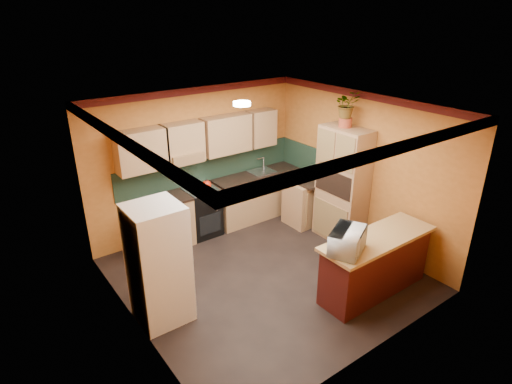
{
  "coord_description": "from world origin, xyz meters",
  "views": [
    {
      "loc": [
        -3.55,
        -4.58,
        3.96
      ],
      "look_at": [
        0.15,
        0.45,
        1.26
      ],
      "focal_mm": 30.0,
      "sensor_mm": 36.0,
      "label": 1
    }
  ],
  "objects_px": {
    "microwave": "(348,241)",
    "base_cabinets_back": "(230,204)",
    "breakfast_bar": "(375,266)",
    "fridge": "(158,264)",
    "pantry": "(342,185)",
    "stove": "(202,212)"
  },
  "relations": [
    {
      "from": "pantry",
      "to": "microwave",
      "type": "relative_size",
      "value": 3.6
    },
    {
      "from": "pantry",
      "to": "breakfast_bar",
      "type": "xyz_separation_m",
      "value": [
        -0.79,
        -1.46,
        -0.61
      ]
    },
    {
      "from": "stove",
      "to": "breakfast_bar",
      "type": "distance_m",
      "value": 3.31
    },
    {
      "from": "base_cabinets_back",
      "to": "pantry",
      "type": "height_order",
      "value": "pantry"
    },
    {
      "from": "microwave",
      "to": "fridge",
      "type": "bearing_deg",
      "value": 120.36
    },
    {
      "from": "pantry",
      "to": "breakfast_bar",
      "type": "height_order",
      "value": "pantry"
    },
    {
      "from": "stove",
      "to": "fridge",
      "type": "distance_m",
      "value": 2.43
    },
    {
      "from": "pantry",
      "to": "microwave",
      "type": "distance_m",
      "value": 2.07
    },
    {
      "from": "base_cabinets_back",
      "to": "breakfast_bar",
      "type": "distance_m",
      "value": 3.14
    },
    {
      "from": "microwave",
      "to": "base_cabinets_back",
      "type": "bearing_deg",
      "value": 60.01
    },
    {
      "from": "stove",
      "to": "pantry",
      "type": "bearing_deg",
      "value": -39.61
    },
    {
      "from": "fridge",
      "to": "microwave",
      "type": "relative_size",
      "value": 2.92
    },
    {
      "from": "base_cabinets_back",
      "to": "stove",
      "type": "relative_size",
      "value": 4.01
    },
    {
      "from": "base_cabinets_back",
      "to": "fridge",
      "type": "height_order",
      "value": "fridge"
    },
    {
      "from": "base_cabinets_back",
      "to": "pantry",
      "type": "xyz_separation_m",
      "value": [
        1.34,
        -1.63,
        0.61
      ]
    },
    {
      "from": "fridge",
      "to": "pantry",
      "type": "bearing_deg",
      "value": 2.11
    },
    {
      "from": "stove",
      "to": "pantry",
      "type": "xyz_separation_m",
      "value": [
        1.96,
        -1.63,
        0.59
      ]
    },
    {
      "from": "base_cabinets_back",
      "to": "microwave",
      "type": "height_order",
      "value": "microwave"
    },
    {
      "from": "stove",
      "to": "breakfast_bar",
      "type": "xyz_separation_m",
      "value": [
        1.17,
        -3.09,
        -0.02
      ]
    },
    {
      "from": "base_cabinets_back",
      "to": "pantry",
      "type": "distance_m",
      "value": 2.19
    },
    {
      "from": "stove",
      "to": "breakfast_bar",
      "type": "relative_size",
      "value": 0.51
    },
    {
      "from": "base_cabinets_back",
      "to": "breakfast_bar",
      "type": "height_order",
      "value": "same"
    }
  ]
}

